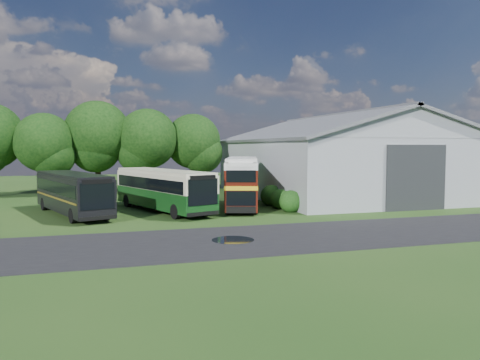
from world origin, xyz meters
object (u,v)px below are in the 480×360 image
object	(u,v)px
storage_shed	(338,154)
bus_dark_single	(73,193)
bus_maroon_double	(242,183)
bus_green_single	(163,189)

from	to	relation	value
storage_shed	bus_dark_single	bearing A→B (deg)	-164.45
bus_dark_single	storage_shed	bearing A→B (deg)	-2.82
bus_maroon_double	bus_dark_single	world-z (taller)	bus_maroon_double
bus_dark_single	bus_green_single	bearing A→B (deg)	-18.00
bus_green_single	bus_dark_single	bearing A→B (deg)	160.85
storage_shed	bus_maroon_double	size ratio (longest dim) A/B	2.59
bus_maroon_double	bus_dark_single	xyz separation A→B (m)	(-12.57, 0.12, -0.42)
storage_shed	bus_maroon_double	bearing A→B (deg)	-150.17
storage_shed	bus_green_single	size ratio (longest dim) A/B	2.16
bus_green_single	bus_maroon_double	size ratio (longest dim) A/B	1.20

